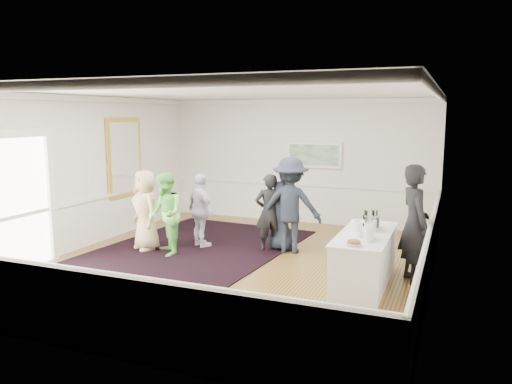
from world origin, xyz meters
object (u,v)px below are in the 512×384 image
at_px(guest_tan, 146,210).
at_px(guest_navy, 282,215).
at_px(bartender, 415,223).
at_px(guest_dark_a, 290,205).
at_px(guest_dark_b, 269,212).
at_px(guest_green, 165,214).
at_px(serving_table, 365,258).
at_px(guest_lilac, 201,211).
at_px(ice_bucket, 372,224).
at_px(nut_bowl, 354,243).

bearing_deg(guest_tan, guest_navy, 54.96).
distance_m(bartender, guest_dark_a, 2.66).
xyz_separation_m(bartender, guest_dark_b, (-2.93, 0.87, -0.19)).
height_order(guest_dark_a, guest_navy, guest_dark_a).
bearing_deg(guest_tan, guest_green, 15.96).
relative_size(bartender, guest_dark_b, 1.24).
distance_m(serving_table, guest_lilac, 3.81).
distance_m(ice_bucket, nut_bowl, 1.10).
bearing_deg(serving_table, ice_bucket, 73.43).
height_order(guest_dark_a, guest_dark_b, guest_dark_a).
height_order(guest_tan, guest_green, guest_tan).
relative_size(bartender, guest_navy, 1.36).
relative_size(guest_green, guest_dark_b, 1.04).
bearing_deg(guest_dark_a, guest_lilac, 0.21).
distance_m(guest_green, guest_dark_b, 2.11).
bearing_deg(nut_bowl, guest_navy, 129.54).
bearing_deg(serving_table, guest_navy, 142.85).
bearing_deg(ice_bucket, guest_navy, 148.17).
bearing_deg(guest_dark_b, ice_bucket, 121.20).
relative_size(serving_table, guest_dark_a, 1.10).
bearing_deg(guest_navy, guest_green, 52.85).
bearing_deg(guest_lilac, nut_bowl, -175.15).
distance_m(guest_dark_a, guest_dark_b, 0.47).
xyz_separation_m(guest_lilac, guest_navy, (1.67, 0.43, -0.06)).
bearing_deg(guest_dark_b, serving_table, 116.00).
relative_size(guest_green, guest_lilac, 1.06).
bearing_deg(ice_bucket, bartender, 20.60).
distance_m(guest_green, nut_bowl, 4.14).
height_order(guest_lilac, ice_bucket, guest_lilac).
bearing_deg(guest_green, guest_dark_b, 78.36).
height_order(guest_lilac, guest_navy, guest_lilac).
height_order(serving_table, ice_bucket, ice_bucket).
height_order(guest_green, guest_dark_a, guest_dark_a).
xyz_separation_m(serving_table, guest_navy, (-1.97, 1.49, 0.29)).
height_order(guest_tan, guest_dark_a, guest_dark_a).
bearing_deg(guest_tan, guest_lilac, 66.07).
xyz_separation_m(guest_dark_a, guest_dark_b, (-0.44, -0.05, -0.17)).
xyz_separation_m(guest_tan, guest_dark_a, (2.84, 0.95, 0.14)).
xyz_separation_m(ice_bucket, nut_bowl, (-0.09, -1.09, -0.08)).
bearing_deg(bartender, guest_green, 66.86).
distance_m(bartender, ice_bucket, 0.71).
bearing_deg(nut_bowl, guest_green, 164.25).
bearing_deg(ice_bucket, guest_dark_b, 153.75).
height_order(bartender, guest_dark_b, bartender).
distance_m(bartender, guest_navy, 2.89).
distance_m(serving_table, ice_bucket, 0.60).
relative_size(bartender, guest_green, 1.19).
distance_m(serving_table, nut_bowl, 0.98).
height_order(guest_tan, guest_lilac, guest_tan).
xyz_separation_m(guest_lilac, guest_dark_a, (1.88, 0.34, 0.18)).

